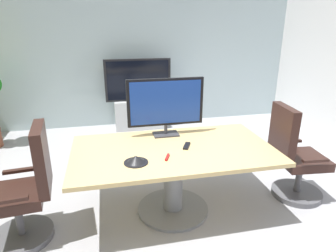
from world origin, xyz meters
TOP-DOWN VIEW (x-y plane):
  - ground_plane at (0.00, 0.00)m, footprint 7.40×7.40m
  - wall_back_glass_partition at (0.00, 3.07)m, footprint 6.40×0.10m
  - conference_table at (0.15, 0.03)m, footprint 2.00×1.12m
  - office_chair_left at (-1.24, -0.09)m, footprint 0.62×0.60m
  - office_chair_right at (1.53, 0.01)m, footprint 0.62×0.59m
  - tv_monitor at (0.15, 0.42)m, footprint 0.84×0.18m
  - wall_display_unit at (0.11, 2.71)m, footprint 1.20×0.36m
  - conference_phone at (-0.26, -0.21)m, footprint 0.22×0.22m
  - remote_control at (0.29, 0.04)m, footprint 0.12×0.18m
  - whiteboard_marker at (0.04, -0.18)m, footprint 0.07×0.13m

SIDE VIEW (x-z plane):
  - ground_plane at x=0.00m, z-range 0.00..0.00m
  - wall_display_unit at x=0.11m, z-range -0.21..1.10m
  - office_chair_left at x=-1.24m, z-range -0.09..1.00m
  - office_chair_right at x=1.53m, z-range -0.09..1.00m
  - conference_table at x=0.15m, z-range 0.18..0.91m
  - remote_control at x=0.29m, z-range 0.73..0.75m
  - whiteboard_marker at x=0.04m, z-range 0.73..0.75m
  - conference_phone at x=-0.26m, z-range 0.72..0.79m
  - tv_monitor at x=0.15m, z-range 0.77..1.41m
  - wall_back_glass_partition at x=0.00m, z-range 0.00..2.71m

